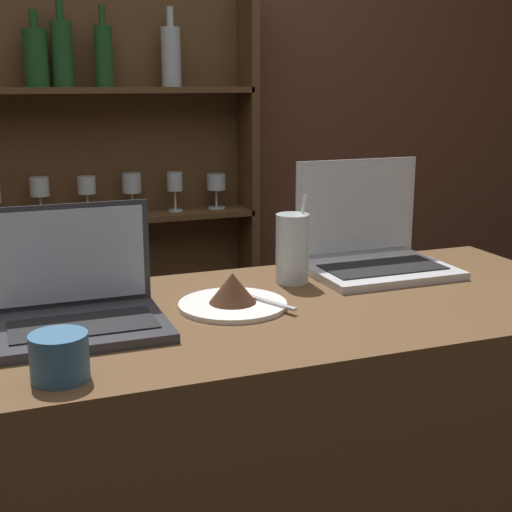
{
  "coord_description": "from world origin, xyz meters",
  "views": [
    {
      "loc": [
        -0.38,
        -0.96,
        1.44
      ],
      "look_at": [
        0.11,
        0.34,
        1.1
      ],
      "focal_mm": 50.0,
      "sensor_mm": 36.0,
      "label": 1
    }
  ],
  "objects_px": {
    "laptop_far": "(371,247)",
    "coffee_cup": "(59,357)",
    "laptop_near": "(79,302)",
    "cake_plate": "(233,296)",
    "water_glass": "(292,249)"
  },
  "relations": [
    {
      "from": "coffee_cup",
      "to": "laptop_far",
      "type": "bearing_deg",
      "value": 27.8
    },
    {
      "from": "water_glass",
      "to": "laptop_near",
      "type": "bearing_deg",
      "value": -164.77
    },
    {
      "from": "laptop_far",
      "to": "water_glass",
      "type": "xyz_separation_m",
      "value": [
        -0.22,
        -0.04,
        0.02
      ]
    },
    {
      "from": "coffee_cup",
      "to": "laptop_near",
      "type": "bearing_deg",
      "value": 76.0
    },
    {
      "from": "cake_plate",
      "to": "laptop_far",
      "type": "bearing_deg",
      "value": 21.77
    },
    {
      "from": "laptop_far",
      "to": "cake_plate",
      "type": "height_order",
      "value": "laptop_far"
    },
    {
      "from": "laptop_near",
      "to": "cake_plate",
      "type": "height_order",
      "value": "laptop_near"
    },
    {
      "from": "laptop_far",
      "to": "water_glass",
      "type": "bearing_deg",
      "value": -170.47
    },
    {
      "from": "laptop_near",
      "to": "water_glass",
      "type": "height_order",
      "value": "laptop_near"
    },
    {
      "from": "laptop_near",
      "to": "water_glass",
      "type": "distance_m",
      "value": 0.5
    },
    {
      "from": "cake_plate",
      "to": "water_glass",
      "type": "xyz_separation_m",
      "value": [
        0.18,
        0.12,
        0.05
      ]
    },
    {
      "from": "laptop_far",
      "to": "coffee_cup",
      "type": "height_order",
      "value": "laptop_far"
    },
    {
      "from": "water_glass",
      "to": "coffee_cup",
      "type": "distance_m",
      "value": 0.66
    },
    {
      "from": "laptop_far",
      "to": "coffee_cup",
      "type": "xyz_separation_m",
      "value": [
        -0.77,
        -0.4,
        -0.02
      ]
    },
    {
      "from": "cake_plate",
      "to": "water_glass",
      "type": "relative_size",
      "value": 1.1
    }
  ]
}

